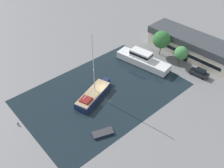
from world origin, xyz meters
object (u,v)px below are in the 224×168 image
sailboat_moored (94,94)px  motor_cruiser (142,60)px  quay_tree_near_building (162,40)px  quay_tree_by_water (181,53)px  small_dinghy (103,133)px  warehouse_building (192,46)px  parked_car (199,73)px

sailboat_moored → motor_cruiser: sailboat_moored is taller
quay_tree_near_building → quay_tree_by_water: quay_tree_near_building is taller
quay_tree_by_water → motor_cruiser: (-6.42, -6.52, -2.30)m
quay_tree_near_building → small_dinghy: 30.60m
warehouse_building → quay_tree_by_water: bearing=-84.3°
quay_tree_near_building → warehouse_building: bearing=47.8°
quay_tree_near_building → sailboat_moored: size_ratio=0.44×
parked_car → sailboat_moored: 25.65m
quay_tree_by_water → sailboat_moored: 23.91m
quay_tree_by_water → sailboat_moored: (-4.88, -23.23, -2.84)m
small_dinghy → sailboat_moored: bearing=-8.0°
quay_tree_near_building → motor_cruiser: (0.05, -6.81, -3.15)m
sailboat_moored → motor_cruiser: 16.78m
quay_tree_by_water → parked_car: quay_tree_by_water is taller
warehouse_building → small_dinghy: warehouse_building is taller
motor_cruiser → small_dinghy: 24.03m
sailboat_moored → motor_cruiser: bearing=76.0°
parked_car → warehouse_building: bearing=39.7°
quay_tree_near_building → motor_cruiser: quay_tree_near_building is taller
quay_tree_by_water → warehouse_building: bearing=98.6°
parked_car → small_dinghy: 28.33m
sailboat_moored → quay_tree_by_water: bearing=58.9°
parked_car → small_dinghy: size_ratio=1.10×
sailboat_moored → motor_cruiser: (-1.53, 16.71, 0.54)m
parked_car → motor_cruiser: motor_cruiser is taller
sailboat_moored → small_dinghy: 10.18m
warehouse_building → parked_car: 9.33m
quay_tree_near_building → sailboat_moored: sailboat_moored is taller
sailboat_moored → warehouse_building: bearing=63.3°
warehouse_building → quay_tree_by_water: 6.51m
sailboat_moored → quay_tree_near_building: bearing=74.7°
parked_car → motor_cruiser: bearing=111.4°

